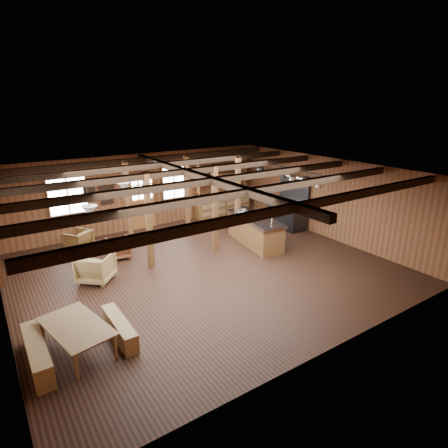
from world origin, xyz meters
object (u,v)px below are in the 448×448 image
Objects in this scene: commercial_range at (288,210)px; kitchen_island at (255,230)px; dining_table at (79,338)px; armchair_b at (119,248)px; armchair_c at (96,267)px; armchair_a at (78,240)px.

kitchen_island is at bearing -161.52° from commercial_range.
dining_table is at bearing -149.39° from kitchen_island.
armchair_b reaches higher than dining_table.
armchair_c is at bearing -33.64° from dining_table.
armchair_c is at bearing 57.40° from armchair_b.
dining_table is (-8.55, -3.35, -0.35)m from commercial_range.
armchair_c reaches higher than armchair_b.
dining_table is 5.51m from armchair_a.
armchair_b is (-6.40, 0.68, -0.33)m from commercial_range.
commercial_range is 7.45m from armchair_c.
armchair_a is at bearing -51.36° from armchair_c.
commercial_range is 2.33× the size of armchair_c.
dining_table is 2.27× the size of armchair_a.
kitchen_island is at bearing -79.64° from dining_table.
armchair_a is (1.27, 5.36, 0.04)m from dining_table.
kitchen_island is 1.59× the size of dining_table.
armchair_c is at bearing 51.93° from armchair_a.
kitchen_island is at bearing 117.00° from armchair_a.
dining_table is at bearing 69.76° from armchair_b.
commercial_range is at bearing 129.88° from armchair_a.
commercial_range is at bearing 26.74° from kitchen_island.
commercial_range reaches higher than armchair_b.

